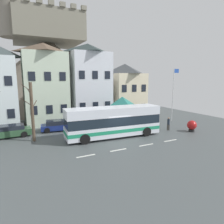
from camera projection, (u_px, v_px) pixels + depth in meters
The scene contains 16 objects.
ground_plane at pixel (121, 141), 19.88m from camera, with size 40.00×60.00×0.07m.
townhouse_01 at pixel (45, 84), 26.83m from camera, with size 5.56×5.35×10.92m.
townhouse_02 at pixel (88, 82), 29.70m from camera, with size 5.69×5.62×11.31m.
townhouse_03 at pixel (125, 90), 32.88m from camera, with size 5.34×5.87×8.60m.
hilltop_castle at pixel (49, 69), 45.30m from camera, with size 35.18×35.18×23.47m.
transit_bus at pixel (113, 122), 20.79m from camera, with size 10.32×3.12×3.24m.
bus_shelter at pixel (122, 102), 25.66m from camera, with size 3.60×3.60×3.87m.
parked_car_00 at pixel (133, 118), 28.08m from camera, with size 4.49×1.99×1.33m.
parked_car_01 at pixel (58, 125), 23.49m from camera, with size 4.22×2.26×1.29m.
parked_car_02 at pixel (8, 131), 20.85m from camera, with size 4.65×2.01×1.29m.
pedestrian_00 at pixel (168, 123), 23.60m from camera, with size 0.31×0.29×1.61m.
pedestrian_01 at pixel (142, 120), 25.23m from camera, with size 0.30×0.32×1.56m.
public_bench at pixel (111, 119), 27.90m from camera, with size 1.76×0.48×0.87m.
flagpole at pixel (173, 91), 28.28m from camera, with size 0.95×0.10×7.64m.
harbour_buoy at pixel (192, 125), 23.02m from camera, with size 1.09×1.09×1.34m.
bare_tree_02 at pixel (32, 111), 19.16m from camera, with size 1.51×1.30×5.87m.
Camera 1 is at (-9.28, -16.72, 6.20)m, focal length 31.32 mm.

